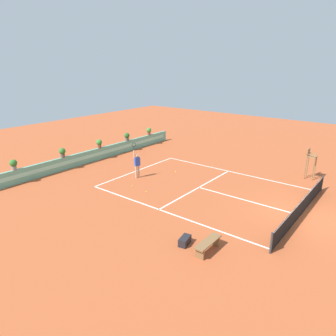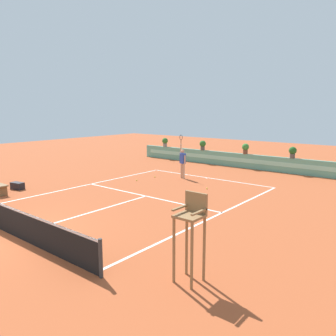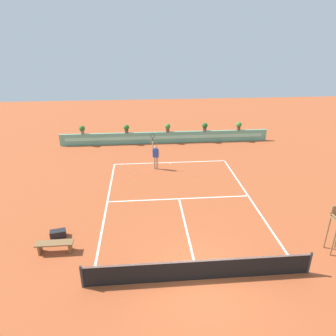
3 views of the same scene
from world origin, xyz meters
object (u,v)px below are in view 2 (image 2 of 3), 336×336
(gear_bag, at_px, (17,186))
(tennis_ball_near_baseline, at_px, (137,180))
(potted_plant_centre, at_px, (245,148))
(umpire_chair, at_px, (191,227))
(tennis_ball_by_sideline, at_px, (207,188))
(potted_plant_far_left, at_px, (165,142))
(tennis_player, at_px, (183,161))
(tennis_ball_mid_court, at_px, (155,177))
(potted_plant_left, at_px, (203,145))
(potted_plant_right, at_px, (293,152))

(gear_bag, relative_size, tennis_ball_near_baseline, 10.29)
(potted_plant_centre, bearing_deg, umpire_chair, -68.39)
(tennis_ball_by_sideline, xyz_separation_m, potted_plant_far_left, (-8.52, 6.97, 1.38))
(tennis_player, bearing_deg, tennis_ball_near_baseline, -125.56)
(tennis_ball_mid_court, bearing_deg, tennis_player, 31.35)
(gear_bag, distance_m, potted_plant_far_left, 13.21)
(gear_bag, bearing_deg, tennis_player, 56.77)
(umpire_chair, relative_size, potted_plant_left, 2.96)
(potted_plant_left, distance_m, potted_plant_right, 6.76)
(potted_plant_centre, bearing_deg, gear_bag, -115.55)
(umpire_chair, distance_m, potted_plant_right, 15.37)
(tennis_ball_near_baseline, height_order, potted_plant_far_left, potted_plant_far_left)
(umpire_chair, distance_m, tennis_ball_mid_court, 12.40)
(gear_bag, xyz_separation_m, tennis_player, (4.96, 7.57, 0.87))
(tennis_ball_near_baseline, height_order, tennis_ball_mid_court, same)
(tennis_player, relative_size, tennis_ball_mid_court, 38.01)
(potted_plant_right, bearing_deg, potted_plant_far_left, 180.00)
(tennis_ball_by_sideline, relative_size, potted_plant_left, 0.09)
(gear_bag, relative_size, tennis_player, 0.27)
(potted_plant_left, bearing_deg, tennis_ball_by_sideline, -55.32)
(umpire_chair, relative_size, potted_plant_right, 2.96)
(tennis_player, relative_size, tennis_ball_near_baseline, 38.01)
(gear_bag, bearing_deg, tennis_ball_by_sideline, 39.04)
(potted_plant_centre, height_order, potted_plant_left, same)
(gear_bag, relative_size, potted_plant_centre, 0.97)
(potted_plant_right, bearing_deg, tennis_ball_by_sideline, -105.51)
(tennis_ball_by_sideline, bearing_deg, tennis_ball_near_baseline, -168.91)
(potted_plant_far_left, xyz_separation_m, potted_plant_centre, (7.22, 0.00, 0.00))
(gear_bag, height_order, potted_plant_far_left, potted_plant_far_left)
(gear_bag, xyz_separation_m, tennis_ball_near_baseline, (3.35, 5.31, -0.15))
(tennis_player, xyz_separation_m, tennis_ball_near_baseline, (-1.61, -2.26, -1.02))
(tennis_ball_mid_court, bearing_deg, potted_plant_right, 47.00)
(potted_plant_centre, bearing_deg, tennis_ball_by_sideline, -79.41)
(gear_bag, height_order, potted_plant_left, potted_plant_left)
(gear_bag, distance_m, tennis_ball_near_baseline, 6.28)
(umpire_chair, relative_size, gear_bag, 3.06)
(tennis_ball_mid_court, distance_m, potted_plant_right, 8.89)
(potted_plant_left, bearing_deg, umpire_chair, -57.84)
(potted_plant_far_left, relative_size, potted_plant_right, 1.00)
(potted_plant_left, bearing_deg, potted_plant_centre, 0.00)
(potted_plant_left, xyz_separation_m, potted_plant_right, (6.76, 0.00, 0.00))
(potted_plant_centre, bearing_deg, potted_plant_right, 0.00)
(umpire_chair, bearing_deg, tennis_ball_mid_court, 135.11)
(tennis_ball_mid_court, bearing_deg, potted_plant_far_left, 124.87)
(gear_bag, xyz_separation_m, potted_plant_centre, (6.27, 13.12, 1.23))
(umpire_chair, relative_size, tennis_ball_by_sideline, 31.47)
(potted_plant_right, bearing_deg, tennis_player, -129.38)
(tennis_player, relative_size, potted_plant_left, 3.57)
(tennis_player, relative_size, potted_plant_far_left, 3.57)
(tennis_player, bearing_deg, gear_bag, -123.23)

